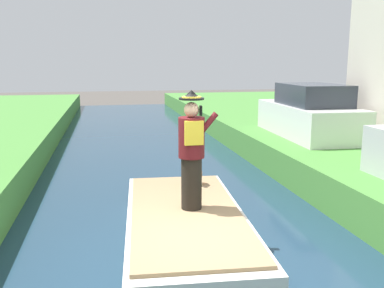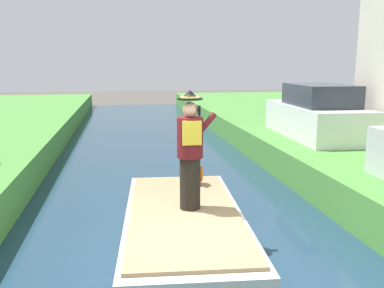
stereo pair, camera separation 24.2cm
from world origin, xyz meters
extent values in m
plane|color=#4C4742|center=(0.00, 0.00, 0.00)|extent=(80.00, 80.00, 0.00)
cube|color=#1E384C|center=(0.00, 0.00, 0.05)|extent=(5.77, 48.00, 0.10)
cube|color=silver|center=(0.00, 0.88, 0.38)|extent=(2.11, 4.32, 0.56)
cube|color=#997A56|center=(0.00, 0.88, 0.69)|extent=(1.95, 3.98, 0.05)
cylinder|color=black|center=(0.11, 0.95, 1.12)|extent=(0.32, 0.32, 0.82)
cylinder|color=#561419|center=(0.11, 0.95, 1.84)|extent=(0.40, 0.40, 0.62)
cube|color=gold|center=(0.11, 0.76, 1.94)|extent=(0.28, 0.06, 0.36)
sphere|color=#DBA884|center=(0.11, 0.95, 2.27)|extent=(0.23, 0.23, 0.23)
cylinder|color=black|center=(0.11, 0.95, 2.43)|extent=(0.38, 0.38, 0.03)
cone|color=black|center=(0.11, 0.95, 2.50)|extent=(0.26, 0.26, 0.12)
cylinder|color=gold|center=(0.11, 0.95, 2.46)|extent=(0.29, 0.29, 0.02)
cylinder|color=#561419|center=(0.33, 0.91, 2.02)|extent=(0.38, 0.09, 0.43)
cube|color=black|center=(0.24, 0.89, 2.26)|extent=(0.03, 0.08, 0.15)
ellipsoid|color=blue|center=(0.39, 2.25, 0.91)|extent=(0.26, 0.32, 0.40)
sphere|color=blue|center=(0.39, 2.21, 1.18)|extent=(0.20, 0.20, 0.20)
cone|color=yellow|center=(0.39, 2.11, 1.17)|extent=(0.09, 0.09, 0.09)
ellipsoid|color=orange|center=(0.25, 2.25, 0.91)|extent=(0.08, 0.20, 0.32)
ellipsoid|color=orange|center=(0.53, 2.25, 0.91)|extent=(0.08, 0.20, 0.32)
cube|color=white|center=(4.60, 5.96, 1.32)|extent=(1.84, 4.06, 0.90)
cube|color=#2D333D|center=(4.60, 5.76, 2.07)|extent=(1.52, 2.25, 0.60)
camera|label=1|loc=(-1.14, -5.17, 2.96)|focal=39.05mm
camera|label=2|loc=(-0.90, -5.21, 2.96)|focal=39.05mm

